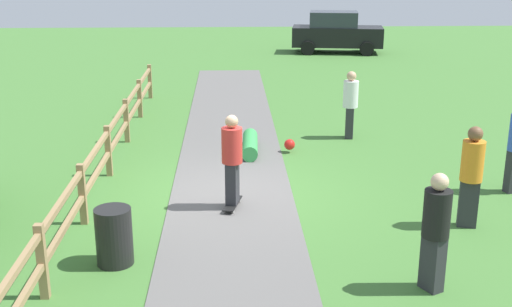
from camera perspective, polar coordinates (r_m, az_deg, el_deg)
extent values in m
plane|color=#427533|center=(12.80, -2.15, -3.67)|extent=(60.00, 60.00, 0.00)
cube|color=#605E5B|center=(12.79, -2.15, -3.63)|extent=(2.40, 28.00, 0.02)
cube|color=#997A51|center=(9.40, -18.29, -9.02)|extent=(0.12, 0.12, 1.10)
cube|color=#997A51|center=(11.69, -15.02, -3.48)|extent=(0.12, 0.12, 1.10)
cube|color=#997A51|center=(14.07, -12.85, 0.22)|extent=(0.12, 0.12, 1.10)
cube|color=#997A51|center=(16.51, -11.33, 2.84)|extent=(0.12, 0.12, 1.10)
cube|color=#997A51|center=(18.99, -10.19, 4.78)|extent=(0.12, 0.12, 1.10)
cube|color=#997A51|center=(21.49, -9.31, 6.27)|extent=(0.12, 0.12, 1.10)
cube|color=#997A51|center=(12.89, -13.82, -1.67)|extent=(0.08, 18.00, 0.09)
cube|color=#997A51|center=(12.75, -13.96, 0.24)|extent=(0.08, 18.00, 0.09)
cylinder|color=black|center=(10.15, -12.37, -7.13)|extent=(0.56, 0.56, 0.90)
cube|color=black|center=(12.14, -2.07, -4.40)|extent=(0.38, 0.82, 0.02)
cylinder|color=silver|center=(12.42, -2.11, -4.09)|extent=(0.04, 0.07, 0.06)
cylinder|color=silver|center=(12.39, -1.43, -4.14)|extent=(0.04, 0.07, 0.06)
cylinder|color=silver|center=(11.92, -2.73, -5.05)|extent=(0.04, 0.07, 0.06)
cylinder|color=silver|center=(11.88, -2.03, -5.11)|extent=(0.04, 0.07, 0.06)
cube|color=#2D2D33|center=(11.99, -2.09, -2.60)|extent=(0.27, 0.36, 0.79)
cylinder|color=red|center=(11.77, -2.13, 0.72)|extent=(0.46, 0.46, 0.66)
sphere|color=tan|center=(11.65, -2.16, 2.83)|extent=(0.24, 0.24, 0.24)
cylinder|color=green|center=(15.41, -0.53, 0.80)|extent=(0.42, 1.65, 0.36)
sphere|color=red|center=(15.43, 2.97, 0.80)|extent=(0.26, 0.26, 0.26)
cube|color=#2D2D33|center=(9.54, 15.26, -9.28)|extent=(0.33, 0.38, 0.82)
cylinder|color=black|center=(9.24, 15.62, -5.12)|extent=(0.51, 0.51, 0.68)
sphere|color=beige|center=(9.08, 15.85, -2.42)|extent=(0.24, 0.24, 0.24)
cube|color=#2D2D33|center=(11.82, 18.15, -4.19)|extent=(0.36, 0.28, 0.84)
cylinder|color=orange|center=(11.57, 18.51, -0.63)|extent=(0.47, 0.47, 0.70)
sphere|color=brown|center=(11.44, 18.73, 1.65)|extent=(0.25, 0.25, 0.25)
cube|color=#2D2D33|center=(16.78, 8.22, 2.71)|extent=(0.26, 0.36, 0.81)
cylinder|color=white|center=(16.61, 8.33, 5.19)|extent=(0.45, 0.45, 0.67)
sphere|color=tan|center=(16.52, 8.40, 6.74)|extent=(0.24, 0.24, 0.24)
cube|color=black|center=(31.32, 7.16, 10.18)|extent=(4.40, 2.30, 0.90)
cube|color=#2D333D|center=(31.23, 6.84, 11.65)|extent=(2.41, 1.87, 0.70)
cylinder|color=black|center=(32.30, 9.53, 9.49)|extent=(0.67, 0.33, 0.64)
cylinder|color=black|center=(30.56, 9.71, 9.05)|extent=(0.67, 0.33, 0.64)
cylinder|color=black|center=(32.26, 4.68, 9.66)|extent=(0.67, 0.33, 0.64)
cylinder|color=black|center=(30.51, 4.58, 9.22)|extent=(0.67, 0.33, 0.64)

